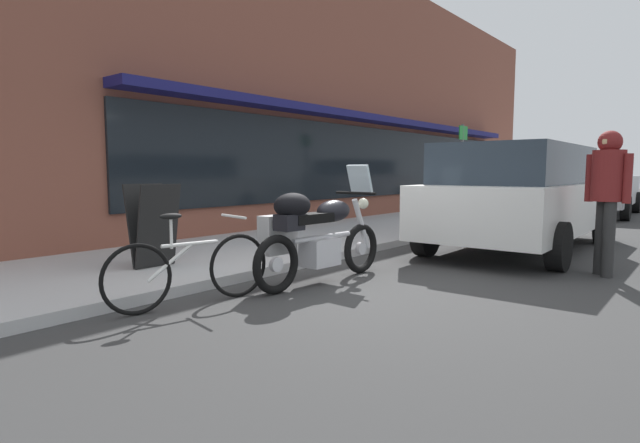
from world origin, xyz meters
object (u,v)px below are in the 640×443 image
parked_bicycle (190,269)px  pedestrian_walking (608,185)px  parked_minivan (521,195)px  sandwich_board_sign (153,225)px  parked_car_down_block (595,184)px  touring_motorcycle (313,233)px  parking_sign_pole (462,164)px

parked_bicycle → pedestrian_walking: 5.11m
parked_bicycle → parked_minivan: bearing=-13.8°
sandwich_board_sign → parked_car_down_block: size_ratio=0.21×
touring_motorcycle → parked_minivan: size_ratio=0.44×
parked_bicycle → touring_motorcycle: bearing=-12.3°
sandwich_board_sign → parked_car_down_block: 13.59m
pedestrian_walking → parking_sign_pole: size_ratio=0.79×
pedestrian_walking → sandwich_board_sign: 5.69m
parked_car_down_block → touring_motorcycle: bearing=177.1°
parked_bicycle → parked_car_down_block: size_ratio=0.34×
pedestrian_walking → parked_car_down_block: pedestrian_walking is taller
parked_car_down_block → sandwich_board_sign: bearing=169.5°
touring_motorcycle → parking_sign_pole: (7.01, 1.23, 0.88)m
parked_bicycle → parked_car_down_block: parked_car_down_block is taller
touring_motorcycle → parked_bicycle: (-1.49, 0.32, -0.24)m
parking_sign_pole → sandwich_board_sign: bearing=175.6°
touring_motorcycle → pedestrian_walking: 3.73m
pedestrian_walking → sandwich_board_sign: size_ratio=1.75×
touring_motorcycle → sandwich_board_sign: (-0.92, 1.84, 0.04)m
sandwich_board_sign → parking_sign_pole: (7.93, -0.61, 0.84)m
pedestrian_walking → sandwich_board_sign: (-3.58, 4.39, -0.51)m
sandwich_board_sign → parking_sign_pole: bearing=-4.4°
touring_motorcycle → parked_minivan: (4.14, -1.06, 0.31)m
parked_bicycle → sandwich_board_sign: bearing=69.4°
touring_motorcycle → parked_minivan: bearing=-14.3°
parked_bicycle → pedestrian_walking: pedestrian_walking is taller
touring_motorcycle → parked_minivan: parked_minivan is taller
pedestrian_walking → parking_sign_pole: parking_sign_pole is taller
touring_motorcycle → parked_bicycle: size_ratio=1.26×
parked_minivan → sandwich_board_sign: bearing=150.2°
pedestrian_walking → parked_bicycle: bearing=145.3°
pedestrian_walking → parked_car_down_block: bearing=11.1°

